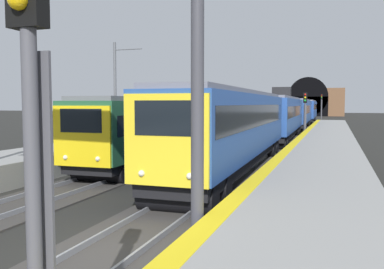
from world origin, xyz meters
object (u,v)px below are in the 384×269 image
Objects in this scene: catenary_mast_near at (116,93)px; train_adjacent_platform at (240,116)px; railway_signal_far at (322,104)px; railway_signal_near at (33,155)px; train_main_approaching at (291,113)px; overhead_signal_gantry at (21,11)px; railway_signal_mid at (305,110)px.

train_adjacent_platform is at bearing -22.68° from catenary_mast_near.
railway_signal_far is 0.67× the size of catenary_mast_near.
catenary_mast_near is (-65.99, 13.46, 0.91)m from railway_signal_far.
railway_signal_near is 91.26m from railway_signal_far.
overhead_signal_gantry reaches higher than train_main_approaching.
railway_signal_mid is 35.33m from overhead_signal_gantry.
railway_signal_near is 39.81m from railway_signal_mid.
railway_signal_near is at bearing 1.41° from train_main_approaching.
railway_signal_far is at bearing -11.53° from catenary_mast_near.
catenary_mast_near is (-15.51, 6.48, 2.11)m from train_adjacent_platform.
railway_signal_near is at bearing 0.00° from railway_signal_far.
catenary_mast_near is at bearing -31.60° from train_main_approaching.
railway_signal_far is (46.40, -1.85, 1.00)m from train_main_approaching.
railway_signal_near is at bearing 8.02° from train_adjacent_platform.
train_adjacent_platform is 41.38m from railway_signal_near.
railway_signal_far reaches higher than railway_signal_mid.
train_main_approaching is at bearing -3.67° from overhead_signal_gantry.
train_main_approaching is 40.21m from overhead_signal_gantry.
train_adjacent_platform is at bearing -7.87° from railway_signal_far.
railway_signal_far is at bearing 176.76° from train_main_approaching.
railway_signal_mid is at bearing 0.00° from railway_signal_far.
overhead_signal_gantry reaches higher than railway_signal_far.
train_adjacent_platform is 36.17m from overhead_signal_gantry.
railway_signal_mid is 0.83× the size of railway_signal_far.
train_main_approaching is at bearing 126.82° from train_adjacent_platform.
train_main_approaching is at bearing -2.28° from railway_signal_far.
overhead_signal_gantry is (-39.98, 2.56, 3.37)m from train_main_approaching.
catenary_mast_near is at bearing -24.36° from train_adjacent_platform.
overhead_signal_gantry is at bearing -137.84° from railway_signal_near.
train_main_approaching is 5.40m from railway_signal_mid.
train_adjacent_platform is at bearing -52.44° from train_main_approaching.
catenary_mast_near reaches higher than overhead_signal_gantry.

